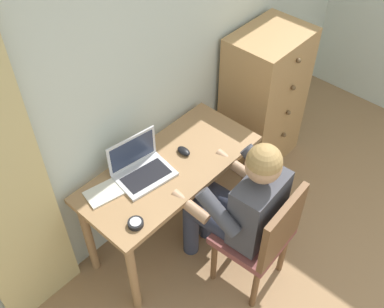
# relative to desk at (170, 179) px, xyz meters

# --- Properties ---
(wall_back) EXTENTS (4.80, 0.05, 2.50)m
(wall_back) POSITION_rel_desk_xyz_m (0.26, 0.34, 0.63)
(wall_back) COLOR silver
(wall_back) RESTS_ON ground_plane
(curtain_panel) EXTENTS (0.51, 0.03, 2.14)m
(curtain_panel) POSITION_rel_desk_xyz_m (-0.91, 0.27, 0.45)
(curtain_panel) COLOR #CCB77A
(curtain_panel) RESTS_ON ground_plane
(desk) EXTENTS (1.22, 0.54, 0.74)m
(desk) POSITION_rel_desk_xyz_m (0.00, 0.00, 0.00)
(desk) COLOR #9E754C
(desk) RESTS_ON ground_plane
(dresser) EXTENTS (0.60, 0.47, 1.17)m
(dresser) POSITION_rel_desk_xyz_m (1.11, 0.06, -0.04)
(dresser) COLOR tan
(dresser) RESTS_ON ground_plane
(chair) EXTENTS (0.44, 0.42, 0.89)m
(chair) POSITION_rel_desk_xyz_m (0.12, -0.67, -0.12)
(chair) COLOR brown
(chair) RESTS_ON ground_plane
(person_seated) EXTENTS (0.55, 0.60, 1.21)m
(person_seated) POSITION_rel_desk_xyz_m (0.11, -0.48, 0.06)
(person_seated) COLOR #33384C
(person_seated) RESTS_ON ground_plane
(laptop) EXTENTS (0.37, 0.30, 0.24)m
(laptop) POSITION_rel_desk_xyz_m (-0.16, 0.09, 0.17)
(laptop) COLOR silver
(laptop) RESTS_ON desk
(computer_mouse) EXTENTS (0.07, 0.10, 0.03)m
(computer_mouse) POSITION_rel_desk_xyz_m (0.15, 0.01, 0.14)
(computer_mouse) COLOR black
(computer_mouse) RESTS_ON desk
(desk_clock) EXTENTS (0.09, 0.09, 0.03)m
(desk_clock) POSITION_rel_desk_xyz_m (-0.45, -0.18, 0.13)
(desk_clock) COLOR black
(desk_clock) RESTS_ON desk
(notebook_pad) EXTENTS (0.24, 0.19, 0.01)m
(notebook_pad) POSITION_rel_desk_xyz_m (-0.42, 0.13, 0.13)
(notebook_pad) COLOR silver
(notebook_pad) RESTS_ON desk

